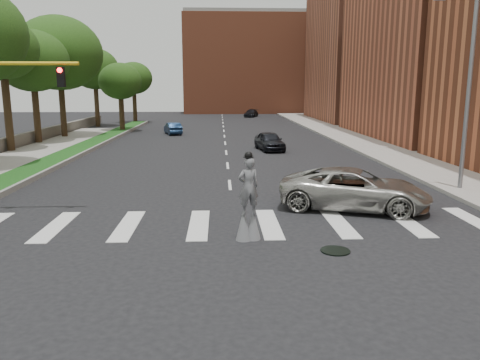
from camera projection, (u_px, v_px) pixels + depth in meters
ground_plane at (235, 233)px, 16.11m from camera, size 160.00×160.00×0.00m
grass_median at (74, 152)px, 35.18m from camera, size 2.00×60.00×0.25m
median_curb at (88, 152)px, 35.22m from camera, size 0.20×60.00×0.28m
sidewalk_right at (367, 143)px, 41.12m from camera, size 5.00×90.00×0.18m
stone_wall at (10, 143)px, 36.81m from camera, size 0.50×56.00×1.10m
manhole at (335, 251)px, 14.27m from camera, size 0.90×0.90×0.04m
building_mid at (457, 11)px, 44.10m from camera, size 16.00×22.00×24.00m
building_far at (373, 51)px, 68.00m from camera, size 16.00×22.00×20.00m
building_backdrop at (252, 65)px, 91.01m from camera, size 26.00×14.00×18.00m
streetlight at (467, 88)px, 21.50m from camera, size 2.05×0.20×9.00m
stilt_performer at (248, 204)px, 15.17m from camera, size 0.83×0.62×2.92m
suv_crossing at (355, 189)px, 19.10m from camera, size 6.57×4.53×1.67m
car_near at (270, 141)px, 36.83m from camera, size 2.40×4.50×1.46m
car_mid at (173, 128)px, 49.23m from camera, size 2.33×4.00×1.25m
car_far at (251, 113)px, 77.51m from camera, size 2.90×4.55×1.23m
tree_3 at (2, 49)px, 34.14m from camera, size 5.27×5.27×9.94m
tree_4 at (59, 53)px, 44.28m from camera, size 8.17×8.17×11.54m
tree_5 at (95, 69)px, 57.67m from camera, size 5.88×5.88×9.61m
tree_6 at (120, 82)px, 51.20m from camera, size 4.67×4.67×7.53m
tree_7 at (134, 78)px, 64.31m from camera, size 5.14×5.14×8.29m
tree_8 at (32, 61)px, 39.50m from camera, size 6.08×6.08×9.68m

